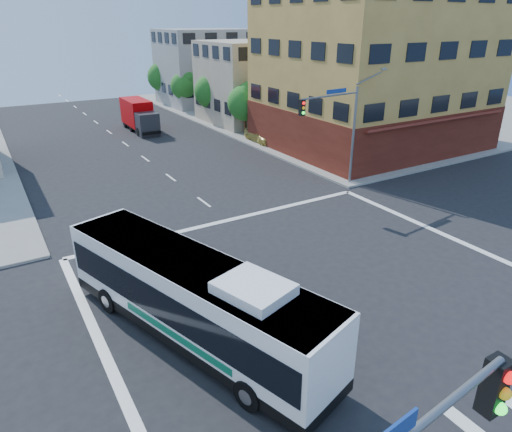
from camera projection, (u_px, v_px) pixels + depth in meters
ground at (329, 295)px, 20.14m from camera, size 120.00×120.00×0.00m
sidewalk_ne at (363, 105)px, 64.22m from camera, size 50.00×50.00×0.15m
corner_building_ne at (374, 82)px, 41.81m from camera, size 18.10×15.44×14.00m
building_east_near at (258, 82)px, 53.11m from camera, size 12.06×10.06×9.00m
building_east_far at (206, 67)px, 63.92m from camera, size 12.06×10.06×10.00m
signal_mast_ne at (338, 119)px, 30.81m from camera, size 7.91×1.13×8.07m
street_tree_a at (246, 101)px, 46.31m from camera, size 3.60×3.60×5.53m
street_tree_b at (212, 89)px, 52.53m from camera, size 3.80×3.80×5.79m
street_tree_c at (184, 84)px, 58.93m from camera, size 3.40×3.40×5.29m
street_tree_d at (162, 75)px, 65.06m from camera, size 4.00×4.00×6.03m
transit_bus at (192, 298)px, 16.77m from camera, size 6.16×12.45×3.62m
box_truck at (139, 116)px, 49.10m from camera, size 2.20×7.25×3.26m
parked_car at (261, 135)px, 44.74m from camera, size 1.98×4.58×1.54m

